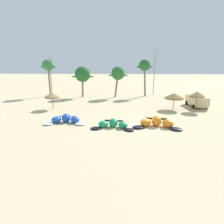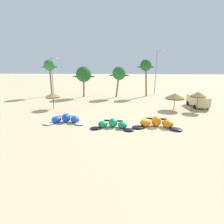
{
  "view_description": "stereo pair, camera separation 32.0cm",
  "coord_description": "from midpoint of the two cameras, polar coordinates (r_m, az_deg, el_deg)",
  "views": [
    {
      "loc": [
        -2.19,
        -21.13,
        6.97
      ],
      "look_at": [
        -3.4,
        2.0,
        1.0
      ],
      "focal_mm": 29.18,
      "sensor_mm": 36.0,
      "label": 1
    },
    {
      "loc": [
        -1.87,
        -21.11,
        6.97
      ],
      "look_at": [
        -3.4,
        2.0,
        1.0
      ],
      "focal_mm": 29.18,
      "sensor_mm": 36.0,
      "label": 2
    }
  ],
  "objects": [
    {
      "name": "beach_umbrella_near_van",
      "position": [
        31.02,
        -18.55,
        4.95
      ],
      "size": [
        2.42,
        2.42,
        2.65
      ],
      "color": "brown",
      "rests_on": "ground"
    },
    {
      "name": "lamppost_west",
      "position": [
        44.73,
        -18.65,
        10.96
      ],
      "size": [
        1.66,
        0.24,
        8.6
      ],
      "color": "gray",
      "rests_on": "ground"
    },
    {
      "name": "palm_left_of_gap",
      "position": [
        40.64,
        1.65,
        11.92
      ],
      "size": [
        4.39,
        2.93,
        6.72
      ],
      "color": "brown",
      "rests_on": "ground"
    },
    {
      "name": "lamppost_west_center",
      "position": [
        45.52,
        13.14,
        12.53
      ],
      "size": [
        2.0,
        0.24,
        10.31
      ],
      "color": "gray",
      "rests_on": "ground"
    },
    {
      "name": "beach_umbrella_near_palms",
      "position": [
        30.97,
        24.9,
        5.04
      ],
      "size": [
        2.33,
        2.33,
        3.05
      ],
      "color": "brown",
      "rests_on": "ground"
    },
    {
      "name": "palm_center_left",
      "position": [
        42.63,
        9.96,
        13.99
      ],
      "size": [
        3.83,
        2.56,
        8.25
      ],
      "color": "brown",
      "rests_on": "ground"
    },
    {
      "name": "beach_umbrella_middle",
      "position": [
        30.73,
        18.6,
        4.77
      ],
      "size": [
        3.04,
        3.04,
        2.65
      ],
      "color": "brown",
      "rests_on": "ground"
    },
    {
      "name": "ground_plane",
      "position": [
        22.33,
        8.08,
        -3.88
      ],
      "size": [
        260.0,
        260.0,
        0.0
      ],
      "primitive_type": "plane",
      "color": "beige"
    },
    {
      "name": "kite_left",
      "position": [
        20.94,
        -0.09,
        -3.88
      ],
      "size": [
        5.2,
        2.54,
        1.0
      ],
      "color": "black",
      "rests_on": "ground"
    },
    {
      "name": "parked_van",
      "position": [
        34.58,
        24.66,
        3.34
      ],
      "size": [
        2.51,
        4.95,
        1.84
      ],
      "color": "beige",
      "rests_on": "ground"
    },
    {
      "name": "kite_left_of_center",
      "position": [
        21.82,
        13.38,
        -3.28
      ],
      "size": [
        5.84,
        2.96,
        1.23
      ],
      "color": "black",
      "rests_on": "ground"
    },
    {
      "name": "palm_left",
      "position": [
        41.48,
        -9.43,
        11.51
      ],
      "size": [
        5.1,
        3.4,
        6.73
      ],
      "color": "brown",
      "rests_on": "ground"
    },
    {
      "name": "palm_leftmost",
      "position": [
        44.68,
        -19.59,
        13.42
      ],
      "size": [
        3.82,
        2.54,
        8.25
      ],
      "color": "#7F6647",
      "rests_on": "ground"
    },
    {
      "name": "kite_far_left",
      "position": [
        23.41,
        -14.68,
        -2.29
      ],
      "size": [
        5.37,
        2.57,
        1.09
      ],
      "color": "white",
      "rests_on": "ground"
    }
  ]
}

